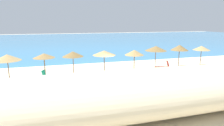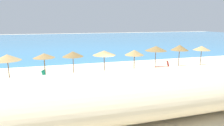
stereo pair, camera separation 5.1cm
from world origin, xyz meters
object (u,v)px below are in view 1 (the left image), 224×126
Objects in this scene: beach_umbrella_3 at (73,54)px; beach_ball at (24,90)px; beach_umbrella_4 at (104,53)px; beach_umbrella_5 at (134,53)px; beach_umbrella_2 at (44,56)px; beach_umbrella_7 at (180,48)px; beach_umbrella_8 at (202,48)px; beach_umbrella_6 at (156,48)px; lounge_chair_0 at (40,77)px; beach_umbrella_1 at (7,58)px; lounge_chair_1 at (164,66)px.

beach_ball is (-4.39, -4.30, -2.06)m from beach_umbrella_3.
beach_umbrella_5 is (3.39, -0.42, -0.04)m from beach_umbrella_4.
beach_umbrella_2 is at bearing -172.94° from beach_umbrella_3.
beach_umbrella_7 is 1.08× the size of beach_umbrella_8.
beach_ball is (-1.51, -3.94, -2.08)m from beach_umbrella_2.
beach_umbrella_6 is 13.31m from lounge_chair_0.
beach_umbrella_1 is 0.99× the size of beach_umbrella_8.
beach_umbrella_7 is 16.59m from lounge_chair_0.
beach_umbrella_7 is at bearing 1.83° from beach_umbrella_6.
beach_umbrella_1 reaches higher than beach_umbrella_3.
beach_umbrella_5 is at bearing -63.40° from lounge_chair_0.
lounge_chair_1 is at bearing -2.03° from beach_umbrella_5.
beach_umbrella_6 reaches higher than beach_umbrella_5.
beach_umbrella_3 is at bearing 102.64° from lounge_chair_1.
beach_umbrella_4 is 6.35m from beach_umbrella_6.
lounge_chair_0 is 4.19× the size of beach_ball.
lounge_chair_0 is at bearing -174.48° from beach_umbrella_7.
beach_umbrella_4 is at bearing -178.77° from beach_umbrella_7.
beach_umbrella_2 is 6.26m from beach_umbrella_4.
beach_umbrella_7 reaches higher than beach_umbrella_5.
beach_umbrella_5 is 6.50× the size of beach_ball.
beach_umbrella_1 is at bearing -175.66° from beach_umbrella_3.
beach_umbrella_1 is 1.59× the size of lounge_chair_0.
beach_umbrella_5 is at bearing -1.43° from beach_umbrella_2.
beach_umbrella_8 reaches higher than beach_umbrella_1.
beach_umbrella_3 is at bearing 44.36° from beach_ball.
beach_ball is (-17.43, -4.33, -2.28)m from beach_umbrella_7.
beach_umbrella_8 is at bearing 0.49° from beach_umbrella_2.
beach_umbrella_3 is at bearing 179.55° from beach_umbrella_6.
beach_umbrella_4 is 0.97× the size of beach_umbrella_8.
lounge_chair_0 is 2.94m from beach_ball.
beach_ball is at bearing -166.06° from beach_umbrella_7.
beach_umbrella_2 reaches higher than lounge_chair_0.
beach_ball is (-1.04, -2.74, -0.24)m from lounge_chair_0.
beach_umbrella_5 is at bearing 104.59° from lounge_chair_1.
beach_umbrella_4 is (6.25, 0.18, -0.02)m from beach_umbrella_2.
beach_umbrella_7 reaches higher than lounge_chair_1.
beach_umbrella_8 is at bearing -1.07° from beach_umbrella_6.
lounge_chair_0 reaches higher than beach_ball.
beach_umbrella_8 is at bearing -67.93° from lounge_chair_1.
beach_umbrella_8 is (9.36, 0.40, 0.11)m from beach_umbrella_5.
beach_umbrella_2 is at bearing -0.05° from lounge_chair_0.
beach_umbrella_3 is 1.01× the size of beach_umbrella_4.
beach_umbrella_1 reaches higher than lounge_chair_0.
beach_umbrella_6 reaches higher than beach_umbrella_3.
lounge_chair_0 is at bearing -174.61° from beach_umbrella_5.
beach_umbrella_2 is at bearing -178.61° from beach_umbrella_7.
lounge_chair_0 is (-0.46, -1.19, -1.85)m from beach_umbrella_2.
beach_umbrella_1 is 9.58m from beach_umbrella_4.
beach_umbrella_7 is 1.64× the size of lounge_chair_1.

